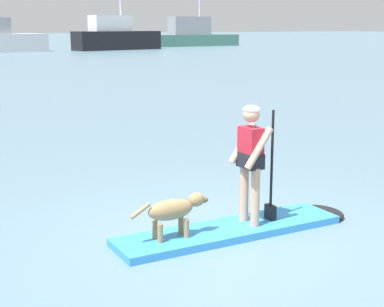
{
  "coord_description": "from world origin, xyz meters",
  "views": [
    {
      "loc": [
        -4.05,
        -6.12,
        2.7
      ],
      "look_at": [
        0.0,
        1.0,
        0.9
      ],
      "focal_mm": 54.64,
      "sensor_mm": 36.0,
      "label": 1
    }
  ],
  "objects_px": {
    "moored_boat_far_starboard": "(194,35)",
    "paddleboard": "(244,228)",
    "moored_boat_outer": "(116,37)",
    "dog": "(174,210)",
    "person_paddler": "(251,156)"
  },
  "relations": [
    {
      "from": "paddleboard",
      "to": "moored_boat_far_starboard",
      "type": "xyz_separation_m",
      "value": [
        34.84,
        62.27,
        1.38
      ]
    },
    {
      "from": "paddleboard",
      "to": "moored_boat_outer",
      "type": "relative_size",
      "value": 0.33
    },
    {
      "from": "paddleboard",
      "to": "moored_boat_outer",
      "type": "bearing_deg",
      "value": 69.25
    },
    {
      "from": "person_paddler",
      "to": "dog",
      "type": "relative_size",
      "value": 1.48
    },
    {
      "from": "dog",
      "to": "moored_boat_outer",
      "type": "height_order",
      "value": "moored_boat_outer"
    },
    {
      "from": "person_paddler",
      "to": "dog",
      "type": "bearing_deg",
      "value": 178.99
    },
    {
      "from": "moored_boat_outer",
      "to": "person_paddler",
      "type": "bearing_deg",
      "value": -110.66
    },
    {
      "from": "paddleboard",
      "to": "dog",
      "type": "bearing_deg",
      "value": 178.99
    },
    {
      "from": "paddleboard",
      "to": "moored_boat_outer",
      "type": "height_order",
      "value": "moored_boat_outer"
    },
    {
      "from": "paddleboard",
      "to": "dog",
      "type": "height_order",
      "value": "dog"
    },
    {
      "from": "moored_boat_outer",
      "to": "moored_boat_far_starboard",
      "type": "height_order",
      "value": "moored_boat_far_starboard"
    },
    {
      "from": "moored_boat_far_starboard",
      "to": "paddleboard",
      "type": "bearing_deg",
      "value": -119.23
    },
    {
      "from": "dog",
      "to": "moored_boat_outer",
      "type": "bearing_deg",
      "value": 68.32
    },
    {
      "from": "paddleboard",
      "to": "moored_boat_outer",
      "type": "xyz_separation_m",
      "value": [
        21.27,
        56.13,
        1.42
      ]
    },
    {
      "from": "paddleboard",
      "to": "moored_boat_outer",
      "type": "distance_m",
      "value": 60.04
    }
  ]
}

